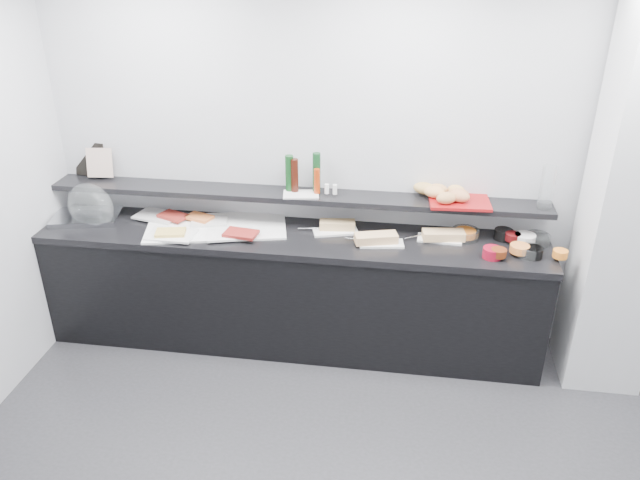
# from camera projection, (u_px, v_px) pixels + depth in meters

# --- Properties ---
(back_wall) EXTENTS (5.00, 0.02, 2.70)m
(back_wall) POSITION_uv_depth(u_px,v_px,m) (394.00, 165.00, 4.39)
(back_wall) COLOR #B6B7BD
(back_wall) RESTS_ON ground
(column) EXTENTS (0.50, 0.50, 2.70)m
(column) POSITION_uv_depth(u_px,v_px,m) (633.00, 196.00, 3.89)
(column) COLOR silver
(column) RESTS_ON ground
(buffet_cabinet) EXTENTS (3.60, 0.60, 0.85)m
(buffet_cabinet) POSITION_uv_depth(u_px,v_px,m) (292.00, 292.00, 4.63)
(buffet_cabinet) COLOR black
(buffet_cabinet) RESTS_ON ground
(counter_top) EXTENTS (3.62, 0.62, 0.05)m
(counter_top) POSITION_uv_depth(u_px,v_px,m) (290.00, 238.00, 4.43)
(counter_top) COLOR black
(counter_top) RESTS_ON buffet_cabinet
(wall_shelf) EXTENTS (3.60, 0.25, 0.04)m
(wall_shelf) POSITION_uv_depth(u_px,v_px,m) (294.00, 195.00, 4.47)
(wall_shelf) COLOR black
(wall_shelf) RESTS_ON back_wall
(cloche_base) EXTENTS (0.54, 0.41, 0.04)m
(cloche_base) POSITION_uv_depth(u_px,v_px,m) (87.00, 217.00, 4.64)
(cloche_base) COLOR #B2B5B9
(cloche_base) RESTS_ON counter_top
(cloche_dome) EXTENTS (0.46, 0.38, 0.34)m
(cloche_dome) POSITION_uv_depth(u_px,v_px,m) (91.00, 206.00, 4.56)
(cloche_dome) COLOR white
(cloche_dome) RESTS_ON cloche_base
(linen_runner) EXTENTS (1.08, 0.69, 0.01)m
(linen_runner) POSITION_uv_depth(u_px,v_px,m) (216.00, 227.00, 4.52)
(linen_runner) COLOR white
(linen_runner) RESTS_ON counter_top
(platter_meat_a) EXTENTS (0.36, 0.28, 0.01)m
(platter_meat_a) POSITION_uv_depth(u_px,v_px,m) (158.00, 216.00, 4.66)
(platter_meat_a) COLOR silver
(platter_meat_a) RESTS_ON linen_runner
(food_meat_a) EXTENTS (0.25, 0.20, 0.02)m
(food_meat_a) POSITION_uv_depth(u_px,v_px,m) (173.00, 216.00, 4.61)
(food_meat_a) COLOR maroon
(food_meat_a) RESTS_ON platter_meat_a
(platter_salmon) EXTENTS (0.29, 0.23, 0.01)m
(platter_salmon) POSITION_uv_depth(u_px,v_px,m) (209.00, 222.00, 4.56)
(platter_salmon) COLOR white
(platter_salmon) RESTS_ON linen_runner
(food_salmon) EXTENTS (0.22, 0.18, 0.02)m
(food_salmon) POSITION_uv_depth(u_px,v_px,m) (199.00, 217.00, 4.59)
(food_salmon) COLOR orange
(food_salmon) RESTS_ON platter_salmon
(platter_cheese) EXTENTS (0.33, 0.22, 0.01)m
(platter_cheese) POSITION_uv_depth(u_px,v_px,m) (171.00, 235.00, 4.37)
(platter_cheese) COLOR white
(platter_cheese) RESTS_ON linen_runner
(food_cheese) EXTENTS (0.23, 0.17, 0.02)m
(food_cheese) POSITION_uv_depth(u_px,v_px,m) (171.00, 232.00, 4.36)
(food_cheese) COLOR #DDB856
(food_cheese) RESTS_ON platter_cheese
(platter_meat_b) EXTENTS (0.37, 0.30, 0.01)m
(platter_meat_b) POSITION_uv_depth(u_px,v_px,m) (231.00, 234.00, 4.38)
(platter_meat_b) COLOR white
(platter_meat_b) RESTS_ON linen_runner
(food_meat_b) EXTENTS (0.25, 0.17, 0.02)m
(food_meat_b) POSITION_uv_depth(u_px,v_px,m) (241.00, 233.00, 4.35)
(food_meat_b) COLOR maroon
(food_meat_b) RESTS_ON platter_meat_b
(sandwich_plate_left) EXTENTS (0.34, 0.22, 0.01)m
(sandwich_plate_left) POSITION_uv_depth(u_px,v_px,m) (335.00, 231.00, 4.45)
(sandwich_plate_left) COLOR white
(sandwich_plate_left) RESTS_ON counter_top
(sandwich_food_left) EXTENTS (0.26, 0.12, 0.06)m
(sandwich_food_left) POSITION_uv_depth(u_px,v_px,m) (337.00, 225.00, 4.46)
(sandwich_food_left) COLOR tan
(sandwich_food_left) RESTS_ON sandwich_plate_left
(tongs_left) EXTENTS (0.16, 0.04, 0.01)m
(tongs_left) POSITION_uv_depth(u_px,v_px,m) (309.00, 228.00, 4.47)
(tongs_left) COLOR silver
(tongs_left) RESTS_ON sandwich_plate_left
(sandwich_plate_mid) EXTENTS (0.32, 0.17, 0.01)m
(sandwich_plate_mid) POSITION_uv_depth(u_px,v_px,m) (381.00, 244.00, 4.28)
(sandwich_plate_mid) COLOR white
(sandwich_plate_mid) RESTS_ON counter_top
(sandwich_food_mid) EXTENTS (0.31, 0.19, 0.06)m
(sandwich_food_mid) POSITION_uv_depth(u_px,v_px,m) (376.00, 238.00, 4.27)
(sandwich_food_mid) COLOR tan
(sandwich_food_mid) RESTS_ON sandwich_plate_mid
(tongs_mid) EXTENTS (0.16, 0.02, 0.01)m
(tongs_mid) POSITION_uv_depth(u_px,v_px,m) (356.00, 239.00, 4.32)
(tongs_mid) COLOR #B1B4B8
(tongs_mid) RESTS_ON sandwich_plate_mid
(sandwich_plate_right) EXTENTS (0.31, 0.15, 0.01)m
(sandwich_plate_right) POSITION_uv_depth(u_px,v_px,m) (440.00, 239.00, 4.34)
(sandwich_plate_right) COLOR white
(sandwich_plate_right) RESTS_ON counter_top
(sandwich_food_right) EXTENTS (0.30, 0.15, 0.06)m
(sandwich_food_right) POSITION_uv_depth(u_px,v_px,m) (443.00, 235.00, 4.31)
(sandwich_food_right) COLOR #E1B176
(sandwich_food_right) RESTS_ON sandwich_plate_right
(tongs_right) EXTENTS (0.14, 0.10, 0.01)m
(tongs_right) POSITION_uv_depth(u_px,v_px,m) (414.00, 236.00, 4.35)
(tongs_right) COLOR silver
(tongs_right) RESTS_ON sandwich_plate_right
(bowl_glass_fruit) EXTENTS (0.24, 0.24, 0.07)m
(bowl_glass_fruit) POSITION_uv_depth(u_px,v_px,m) (465.00, 234.00, 4.35)
(bowl_glass_fruit) COLOR white
(bowl_glass_fruit) RESTS_ON counter_top
(fill_glass_fruit) EXTENTS (0.15, 0.15, 0.05)m
(fill_glass_fruit) POSITION_uv_depth(u_px,v_px,m) (465.00, 233.00, 4.34)
(fill_glass_fruit) COLOR orange
(fill_glass_fruit) RESTS_ON bowl_glass_fruit
(bowl_black_jam) EXTENTS (0.15, 0.15, 0.07)m
(bowl_black_jam) POSITION_uv_depth(u_px,v_px,m) (503.00, 234.00, 4.35)
(bowl_black_jam) COLOR black
(bowl_black_jam) RESTS_ON counter_top
(fill_black_jam) EXTENTS (0.14, 0.14, 0.05)m
(fill_black_jam) POSITION_uv_depth(u_px,v_px,m) (513.00, 237.00, 4.29)
(fill_black_jam) COLOR #520B0E
(fill_black_jam) RESTS_ON bowl_black_jam
(bowl_glass_cream) EXTENTS (0.18, 0.18, 0.07)m
(bowl_glass_cream) POSITION_uv_depth(u_px,v_px,m) (537.00, 239.00, 4.28)
(bowl_glass_cream) COLOR white
(bowl_glass_cream) RESTS_ON counter_top
(fill_glass_cream) EXTENTS (0.16, 0.16, 0.05)m
(fill_glass_cream) POSITION_uv_depth(u_px,v_px,m) (525.00, 238.00, 4.27)
(fill_glass_cream) COLOR white
(fill_glass_cream) RESTS_ON bowl_glass_cream
(bowl_red_jam) EXTENTS (0.13, 0.13, 0.07)m
(bowl_red_jam) POSITION_uv_depth(u_px,v_px,m) (492.00, 253.00, 4.10)
(bowl_red_jam) COLOR maroon
(bowl_red_jam) RESTS_ON counter_top
(fill_red_jam) EXTENTS (0.12, 0.12, 0.05)m
(fill_red_jam) POSITION_uv_depth(u_px,v_px,m) (499.00, 253.00, 4.08)
(fill_red_jam) COLOR #5F240D
(fill_red_jam) RESTS_ON bowl_red_jam
(bowl_glass_salmon) EXTENTS (0.18, 0.18, 0.07)m
(bowl_glass_salmon) POSITION_uv_depth(u_px,v_px,m) (529.00, 252.00, 4.11)
(bowl_glass_salmon) COLOR white
(bowl_glass_salmon) RESTS_ON counter_top
(fill_glass_salmon) EXTENTS (0.16, 0.16, 0.05)m
(fill_glass_salmon) POSITION_uv_depth(u_px,v_px,m) (520.00, 249.00, 4.13)
(fill_glass_salmon) COLOR orange
(fill_glass_salmon) RESTS_ON bowl_glass_salmon
(bowl_black_fruit) EXTENTS (0.17, 0.17, 0.07)m
(bowl_black_fruit) POSITION_uv_depth(u_px,v_px,m) (533.00, 252.00, 4.11)
(bowl_black_fruit) COLOR black
(bowl_black_fruit) RESTS_ON counter_top
(fill_black_fruit) EXTENTS (0.10, 0.10, 0.05)m
(fill_black_fruit) POSITION_uv_depth(u_px,v_px,m) (560.00, 254.00, 4.06)
(fill_black_fruit) COLOR orange
(fill_black_fruit) RESTS_ON bowl_black_fruit
(framed_print) EXTENTS (0.25, 0.13, 0.26)m
(framed_print) POSITION_uv_depth(u_px,v_px,m) (89.00, 159.00, 4.72)
(framed_print) COLOR black
(framed_print) RESTS_ON wall_shelf
(print_art) EXTENTS (0.20, 0.07, 0.22)m
(print_art) POSITION_uv_depth(u_px,v_px,m) (99.00, 163.00, 4.65)
(print_art) COLOR tan
(print_art) RESTS_ON framed_print
(condiment_tray) EXTENTS (0.27, 0.19, 0.01)m
(condiment_tray) POSITION_uv_depth(u_px,v_px,m) (301.00, 194.00, 4.42)
(condiment_tray) COLOR white
(condiment_tray) RESTS_ON wall_shelf
(bottle_green_a) EXTENTS (0.06, 0.06, 0.26)m
(bottle_green_a) POSITION_uv_depth(u_px,v_px,m) (289.00, 173.00, 4.42)
(bottle_green_a) COLOR #0F3A17
(bottle_green_a) RESTS_ON condiment_tray
(bottle_brown) EXTENTS (0.05, 0.05, 0.24)m
(bottle_brown) POSITION_uv_depth(u_px,v_px,m) (295.00, 175.00, 4.41)
(bottle_brown) COLOR black
(bottle_brown) RESTS_ON condiment_tray
(bottle_green_b) EXTENTS (0.07, 0.07, 0.28)m
(bottle_green_b) POSITION_uv_depth(u_px,v_px,m) (317.00, 172.00, 4.41)
(bottle_green_b) COLOR #0F3818
(bottle_green_b) RESTS_ON condiment_tray
(bottle_hot) EXTENTS (0.06, 0.06, 0.18)m
(bottle_hot) POSITION_uv_depth(u_px,v_px,m) (317.00, 181.00, 4.39)
(bottle_hot) COLOR #A32E0B
(bottle_hot) RESTS_ON condiment_tray
(shaker_salt) EXTENTS (0.04, 0.04, 0.07)m
(shaker_salt) POSITION_uv_depth(u_px,v_px,m) (327.00, 189.00, 4.40)
(shaker_salt) COLOR white
(shaker_salt) RESTS_ON condiment_tray
(shaker_pepper) EXTENTS (0.04, 0.04, 0.07)m
(shaker_pepper) POSITION_uv_depth(u_px,v_px,m) (335.00, 189.00, 4.39)
(shaker_pepper) COLOR white
(shaker_pepper) RESTS_ON condiment_tray
(bread_tray) EXTENTS (0.43, 0.31, 0.02)m
(bread_tray) POSITION_uv_depth(u_px,v_px,m) (459.00, 202.00, 4.29)
(bread_tray) COLOR maroon
(bread_tray) RESTS_ON wall_shelf
(bread_roll_nw) EXTENTS (0.18, 0.14, 0.08)m
(bread_roll_nw) POSITION_uv_depth(u_px,v_px,m) (424.00, 188.00, 4.38)
(bread_roll_nw) COLOR #BD8E48
(bread_roll_nw) RESTS_ON bread_tray
(bread_roll_n) EXTENTS (0.15, 0.11, 0.08)m
(bread_roll_n) POSITION_uv_depth(u_px,v_px,m) (438.00, 189.00, 4.36)
(bread_roll_n) COLOR #C3864A
(bread_roll_n) RESTS_ON bread_tray
(bread_roll_ne) EXTENTS (0.14, 0.11, 0.08)m
(bread_roll_ne) POSITION_uv_depth(u_px,v_px,m) (456.00, 191.00, 4.34)
(bread_roll_ne) COLOR tan
(bread_roll_ne) RESTS_ON bread_tray
(bread_roll_sw) EXTENTS (0.16, 0.13, 0.08)m
(bread_roll_sw) POSITION_uv_depth(u_px,v_px,m) (446.00, 198.00, 4.22)
(bread_roll_sw) COLOR #B87D46
(bread_roll_sw) RESTS_ON bread_tray
(bread_roll_s) EXTENTS (0.17, 0.13, 0.08)m
(bread_roll_s) POSITION_uv_depth(u_px,v_px,m) (459.00, 196.00, 4.25)
(bread_roll_s) COLOR #BD7548
(bread_roll_s) RESTS_ON bread_tray
(bread_roll_midw) EXTENTS (0.17, 0.13, 0.08)m
(bread_roll_midw) POSITION_uv_depth(u_px,v_px,m) (434.00, 192.00, 4.31)
(bread_roll_midw) COLOR tan
(bread_roll_midw) RESTS_ON bread_tray
(bread_roll_mide) EXTENTS (0.16, 0.12, 0.08)m
(bread_roll_mide) POSITION_uv_depth(u_px,v_px,m) (458.00, 194.00, 4.28)
(bread_roll_mide) COLOR #B67445
(bread_roll_mide) RESTS_ON bread_tray
(carafe) EXTENTS (0.11, 0.11, 0.30)m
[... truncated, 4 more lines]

